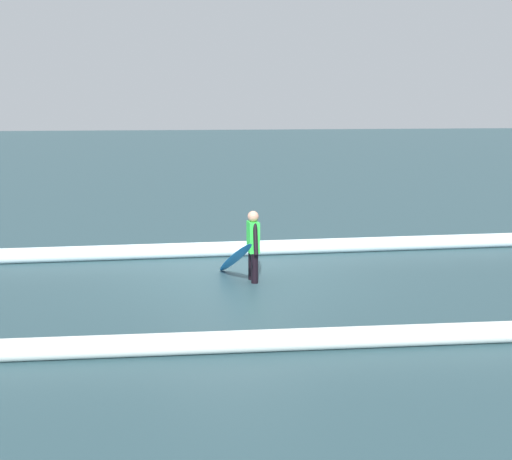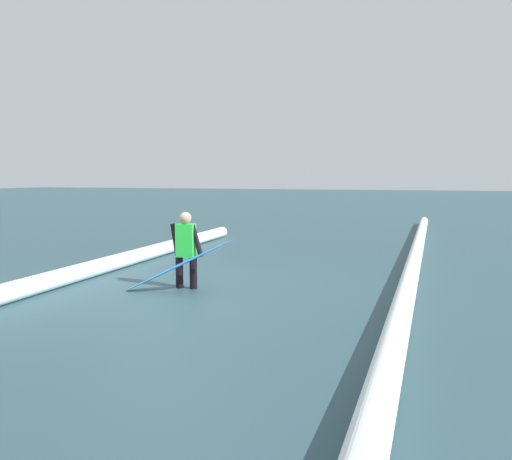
{
  "view_description": "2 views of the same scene",
  "coord_description": "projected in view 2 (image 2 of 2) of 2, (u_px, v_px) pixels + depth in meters",
  "views": [
    {
      "loc": [
        1.41,
        13.26,
        3.52
      ],
      "look_at": [
        -0.33,
        0.86,
        1.15
      ],
      "focal_mm": 47.51,
      "sensor_mm": 36.0,
      "label": 1
    },
    {
      "loc": [
        7.08,
        4.26,
        2.04
      ],
      "look_at": [
        0.06,
        1.8,
        1.2
      ],
      "focal_mm": 32.05,
      "sensor_mm": 36.0,
      "label": 2
    }
  ],
  "objects": [
    {
      "name": "ground_plane",
      "position": [
        164.0,
        291.0,
        8.27
      ],
      "size": [
        150.69,
        150.69,
        0.0
      ],
      "primitive_type": "plane",
      "color": "#2C4950"
    },
    {
      "name": "surfboard",
      "position": [
        178.0,
        266.0,
        8.11
      ],
      "size": [
        0.64,
        2.04,
        1.02
      ],
      "color": "#268CE5",
      "rests_on": "ground_plane"
    },
    {
      "name": "wave_crest_midground",
      "position": [
        412.0,
        269.0,
        9.56
      ],
      "size": [
        23.2,
        1.12,
        0.32
      ],
      "primitive_type": "cylinder",
      "rotation": [
        0.0,
        1.57,
        -0.03
      ],
      "color": "white",
      "rests_on": "ground_plane"
    },
    {
      "name": "surfer",
      "position": [
        186.0,
        246.0,
        8.43
      ],
      "size": [
        0.23,
        0.65,
        1.42
      ],
      "rotation": [
        0.0,
        0.0,
        4.79
      ],
      "color": "black",
      "rests_on": "ground_plane"
    }
  ]
}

